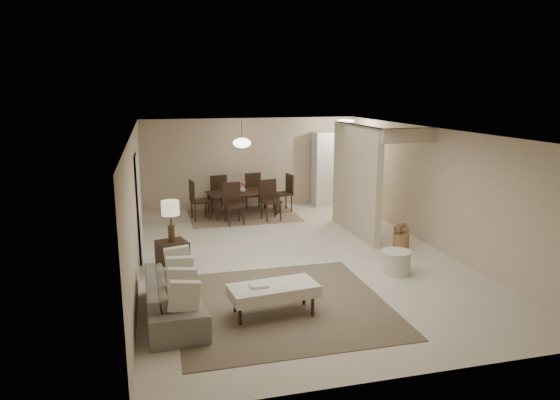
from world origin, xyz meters
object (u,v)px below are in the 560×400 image
object	(u,v)px
sofa	(175,297)
side_table	(173,256)
round_pouf	(396,262)
pantry_cabinet	(334,169)
dining_table	(243,204)
ottoman_bench	(273,291)
wicker_basket	(401,240)

from	to	relation	value
sofa	side_table	bearing A→B (deg)	-3.10
sofa	round_pouf	distance (m)	4.03
sofa	round_pouf	bearing A→B (deg)	-80.13
pantry_cabinet	dining_table	bearing A→B (deg)	-166.93
dining_table	round_pouf	bearing A→B (deg)	-77.62
ottoman_bench	dining_table	distance (m)	6.06
ottoman_bench	side_table	bearing A→B (deg)	114.66
wicker_basket	dining_table	size ratio (longest dim) A/B	0.19
wicker_basket	sofa	bearing A→B (deg)	-155.20
wicker_basket	dining_table	world-z (taller)	dining_table
dining_table	side_table	bearing A→B (deg)	-126.59
round_pouf	dining_table	bearing A→B (deg)	111.30
side_table	dining_table	size ratio (longest dim) A/B	0.31
pantry_cabinet	dining_table	size ratio (longest dim) A/B	1.18
ottoman_bench	round_pouf	size ratio (longest dim) A/B	2.51
pantry_cabinet	dining_table	world-z (taller)	pantry_cabinet
pantry_cabinet	ottoman_bench	size ratio (longest dim) A/B	1.56
wicker_basket	dining_table	xyz separation A→B (m)	(-2.77, 3.51, 0.17)
pantry_cabinet	round_pouf	world-z (taller)	pantry_cabinet
pantry_cabinet	side_table	distance (m)	6.54
sofa	round_pouf	size ratio (longest dim) A/B	3.79
side_table	wicker_basket	size ratio (longest dim) A/B	1.62
side_table	dining_table	bearing A→B (deg)	62.33
ottoman_bench	dining_table	world-z (taller)	dining_table
ottoman_bench	side_table	size ratio (longest dim) A/B	2.42
pantry_cabinet	dining_table	xyz separation A→B (m)	(-2.77, -0.64, -0.74)
ottoman_bench	dining_table	xyz separation A→B (m)	(0.62, 6.02, -0.06)
sofa	ottoman_bench	size ratio (longest dim) A/B	1.51
side_table	round_pouf	distance (m)	4.06
pantry_cabinet	wicker_basket	size ratio (longest dim) A/B	6.11
round_pouf	ottoman_bench	bearing A→B (deg)	-156.52
pantry_cabinet	side_table	world-z (taller)	pantry_cabinet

